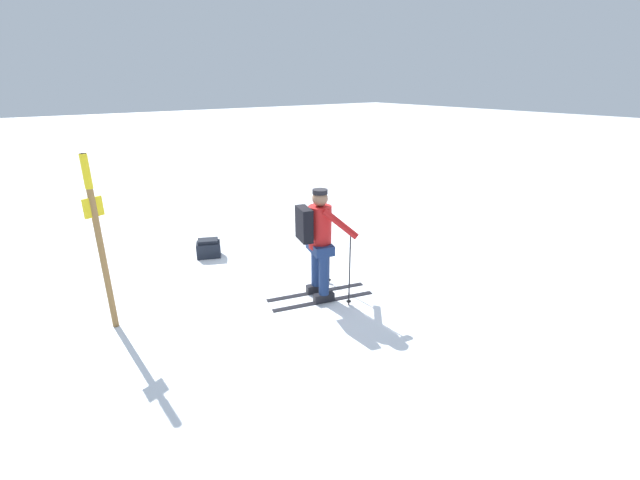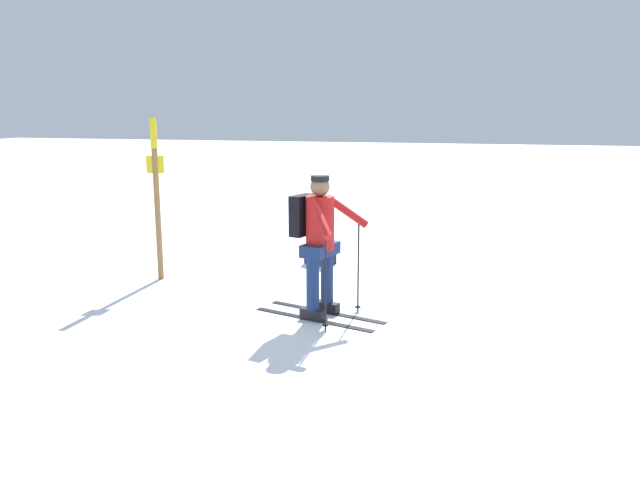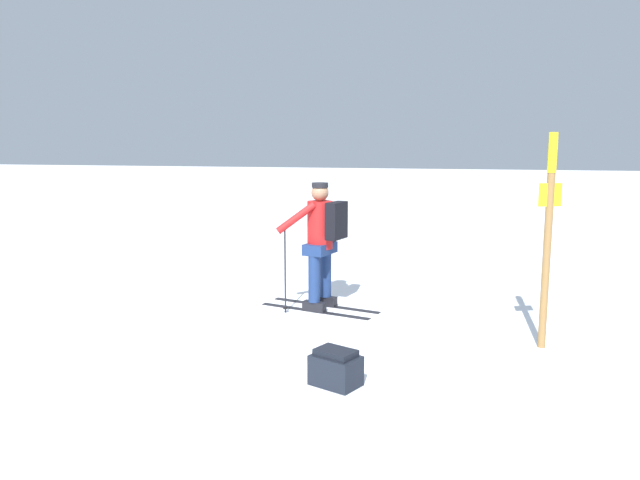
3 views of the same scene
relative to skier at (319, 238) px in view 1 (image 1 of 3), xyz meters
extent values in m
plane|color=white|center=(0.72, -0.13, -0.95)|extent=(80.00, 80.00, 0.00)
cube|color=black|center=(0.15, -0.06, -0.94)|extent=(0.51, 1.52, 0.01)
cube|color=black|center=(0.15, -0.06, -0.88)|extent=(0.19, 0.32, 0.12)
cylinder|color=navy|center=(0.15, -0.06, -0.48)|extent=(0.15, 0.15, 0.67)
cube|color=black|center=(-0.16, 0.02, -0.94)|extent=(0.51, 1.52, 0.01)
cube|color=black|center=(-0.16, 0.02, -0.88)|extent=(0.19, 0.32, 0.12)
cylinder|color=navy|center=(-0.16, 0.02, -0.48)|extent=(0.15, 0.15, 0.67)
cube|color=navy|center=(-0.01, -0.02, -0.14)|extent=(0.52, 0.39, 0.14)
cylinder|color=red|center=(-0.01, -0.02, 0.16)|extent=(0.33, 0.33, 0.61)
sphere|color=#8C664C|center=(-0.01, -0.02, 0.58)|extent=(0.22, 0.22, 0.22)
cylinder|color=black|center=(-0.01, -0.02, 0.68)|extent=(0.21, 0.21, 0.06)
cube|color=black|center=(0.06, 0.21, 0.24)|extent=(0.39, 0.24, 0.47)
cylinder|color=black|center=(0.28, -0.41, -0.39)|extent=(0.02, 0.02, 1.12)
cylinder|color=black|center=(0.28, -0.41, -0.89)|extent=(0.07, 0.07, 0.01)
cylinder|color=red|center=(0.23, -0.28, 0.28)|extent=(0.27, 0.51, 0.40)
cylinder|color=black|center=(-0.45, -0.21, -0.39)|extent=(0.02, 0.02, 1.12)
cylinder|color=black|center=(-0.45, -0.21, -0.89)|extent=(0.07, 0.07, 0.01)
cylinder|color=red|center=(-0.34, -0.12, 0.28)|extent=(0.46, 0.39, 0.40)
cube|color=black|center=(2.47, 0.68, -0.81)|extent=(0.45, 0.51, 0.28)
cube|color=black|center=(2.47, 0.68, -0.64)|extent=(0.37, 0.42, 0.06)
cylinder|color=olive|center=(0.97, 2.63, 0.19)|extent=(0.08, 0.08, 2.27)
cylinder|color=yellow|center=(0.97, 2.63, 1.12)|extent=(0.09, 0.09, 0.41)
cube|color=yellow|center=(0.97, 2.63, 0.69)|extent=(0.10, 0.23, 0.24)
camera|label=1|loc=(-4.57, 3.39, 2.12)|focal=24.00mm
camera|label=2|loc=(-6.72, -1.92, 1.41)|focal=35.00mm
camera|label=3|loc=(7.74, 1.71, 1.26)|focal=35.00mm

